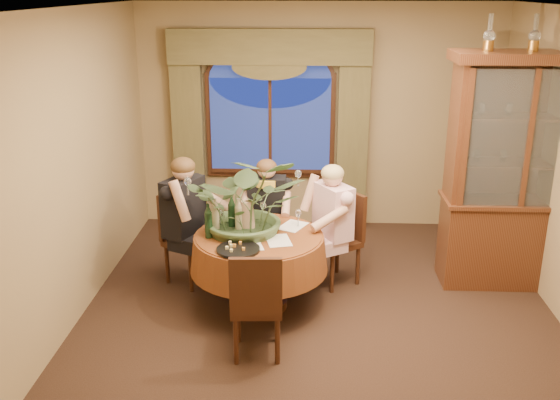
{
  "coord_description": "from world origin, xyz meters",
  "views": [
    {
      "loc": [
        -0.12,
        -5.24,
        2.97
      ],
      "look_at": [
        -0.37,
        0.18,
        1.1
      ],
      "focal_mm": 40.0,
      "sensor_mm": 36.0,
      "label": 1
    }
  ],
  "objects_px": {
    "centerpiece_plant": "(248,163)",
    "wine_bottle_1": "(208,221)",
    "person_scarf": "(267,215)",
    "wine_bottle_0": "(239,215)",
    "oil_lamp_left": "(490,32)",
    "person_back": "(184,224)",
    "chair_back_right": "(265,225)",
    "olive_bowl": "(264,235)",
    "chair_right": "(335,240)",
    "dining_table": "(259,271)",
    "wine_bottle_3": "(216,215)",
    "chair_back": "(189,239)",
    "stoneware_vase": "(247,215)",
    "oil_lamp_center": "(535,33)",
    "china_cabinet": "(517,173)",
    "wine_bottle_2": "(232,212)",
    "chair_front_left": "(257,302)",
    "person_pink": "(333,227)"
  },
  "relations": [
    {
      "from": "chair_back_right",
      "to": "wine_bottle_3",
      "type": "relative_size",
      "value": 2.91
    },
    {
      "from": "oil_lamp_center",
      "to": "wine_bottle_0",
      "type": "distance_m",
      "value": 3.24
    },
    {
      "from": "person_scarf",
      "to": "wine_bottle_0",
      "type": "relative_size",
      "value": 3.83
    },
    {
      "from": "china_cabinet",
      "to": "chair_right",
      "type": "height_order",
      "value": "china_cabinet"
    },
    {
      "from": "stoneware_vase",
      "to": "wine_bottle_2",
      "type": "bearing_deg",
      "value": 175.56
    },
    {
      "from": "china_cabinet",
      "to": "stoneware_vase",
      "type": "distance_m",
      "value": 2.73
    },
    {
      "from": "chair_right",
      "to": "person_back",
      "type": "xyz_separation_m",
      "value": [
        -1.53,
        -0.19,
        0.22
      ]
    },
    {
      "from": "chair_back_right",
      "to": "wine_bottle_0",
      "type": "height_order",
      "value": "wine_bottle_0"
    },
    {
      "from": "person_pink",
      "to": "person_scarf",
      "type": "distance_m",
      "value": 0.8
    },
    {
      "from": "china_cabinet",
      "to": "person_scarf",
      "type": "bearing_deg",
      "value": 175.75
    },
    {
      "from": "chair_back_right",
      "to": "person_back",
      "type": "bearing_deg",
      "value": 36.22
    },
    {
      "from": "stoneware_vase",
      "to": "wine_bottle_3",
      "type": "distance_m",
      "value": 0.3
    },
    {
      "from": "chair_back_right",
      "to": "olive_bowl",
      "type": "distance_m",
      "value": 1.06
    },
    {
      "from": "stoneware_vase",
      "to": "centerpiece_plant",
      "type": "height_order",
      "value": "centerpiece_plant"
    },
    {
      "from": "person_scarf",
      "to": "chair_right",
      "type": "bearing_deg",
      "value": 159.72
    },
    {
      "from": "chair_back",
      "to": "wine_bottle_0",
      "type": "xyz_separation_m",
      "value": [
        0.57,
        -0.43,
        0.44
      ]
    },
    {
      "from": "chair_back_right",
      "to": "chair_back",
      "type": "height_order",
      "value": "same"
    },
    {
      "from": "chair_back_right",
      "to": "stoneware_vase",
      "type": "distance_m",
      "value": 0.91
    },
    {
      "from": "wine_bottle_3",
      "to": "dining_table",
      "type": "bearing_deg",
      "value": -10.72
    },
    {
      "from": "chair_front_left",
      "to": "wine_bottle_1",
      "type": "xyz_separation_m",
      "value": [
        -0.5,
        0.73,
        0.44
      ]
    },
    {
      "from": "oil_lamp_left",
      "to": "chair_right",
      "type": "relative_size",
      "value": 0.35
    },
    {
      "from": "olive_bowl",
      "to": "wine_bottle_3",
      "type": "bearing_deg",
      "value": 163.44
    },
    {
      "from": "chair_back_right",
      "to": "olive_bowl",
      "type": "xyz_separation_m",
      "value": [
        0.07,
        -1.01,
        0.29
      ]
    },
    {
      "from": "wine_bottle_0",
      "to": "wine_bottle_1",
      "type": "bearing_deg",
      "value": -148.33
    },
    {
      "from": "person_pink",
      "to": "wine_bottle_2",
      "type": "xyz_separation_m",
      "value": [
        -0.98,
        -0.29,
        0.25
      ]
    },
    {
      "from": "wine_bottle_3",
      "to": "person_scarf",
      "type": "bearing_deg",
      "value": 60.34
    },
    {
      "from": "olive_bowl",
      "to": "chair_right",
      "type": "bearing_deg",
      "value": 41.76
    },
    {
      "from": "chair_front_left",
      "to": "person_back",
      "type": "distance_m",
      "value": 1.46
    },
    {
      "from": "oil_lamp_left",
      "to": "person_pink",
      "type": "xyz_separation_m",
      "value": [
        -1.41,
        -0.21,
        -1.89
      ]
    },
    {
      "from": "olive_bowl",
      "to": "wine_bottle_0",
      "type": "xyz_separation_m",
      "value": [
        -0.25,
        0.14,
        0.14
      ]
    },
    {
      "from": "chair_right",
      "to": "chair_back",
      "type": "distance_m",
      "value": 1.52
    },
    {
      "from": "chair_back",
      "to": "person_back",
      "type": "relative_size",
      "value": 0.69
    },
    {
      "from": "person_back",
      "to": "olive_bowl",
      "type": "distance_m",
      "value": 0.95
    },
    {
      "from": "person_scarf",
      "to": "person_back",
      "type": "bearing_deg",
      "value": 32.03
    },
    {
      "from": "chair_back_right",
      "to": "wine_bottle_3",
      "type": "height_order",
      "value": "wine_bottle_3"
    },
    {
      "from": "oil_lamp_left",
      "to": "person_back",
      "type": "bearing_deg",
      "value": -174.34
    },
    {
      "from": "chair_back_right",
      "to": "oil_lamp_center",
      "type": "bearing_deg",
      "value": 172.57
    },
    {
      "from": "chair_back",
      "to": "person_scarf",
      "type": "bearing_deg",
      "value": 146.69
    },
    {
      "from": "chair_right",
      "to": "oil_lamp_center",
      "type": "bearing_deg",
      "value": -123.35
    },
    {
      "from": "dining_table",
      "to": "chair_back",
      "type": "xyz_separation_m",
      "value": [
        -0.77,
        0.5,
        0.1
      ]
    },
    {
      "from": "person_back",
      "to": "wine_bottle_3",
      "type": "xyz_separation_m",
      "value": [
        0.37,
        -0.29,
        0.21
      ]
    },
    {
      "from": "wine_bottle_0",
      "to": "wine_bottle_1",
      "type": "height_order",
      "value": "same"
    },
    {
      "from": "wine_bottle_0",
      "to": "person_back",
      "type": "bearing_deg",
      "value": 153.52
    },
    {
      "from": "person_back",
      "to": "wine_bottle_0",
      "type": "height_order",
      "value": "person_back"
    },
    {
      "from": "centerpiece_plant",
      "to": "wine_bottle_1",
      "type": "height_order",
      "value": "centerpiece_plant"
    },
    {
      "from": "oil_lamp_center",
      "to": "person_back",
      "type": "xyz_separation_m",
      "value": [
        -3.32,
        -0.29,
        -1.86
      ]
    },
    {
      "from": "person_scarf",
      "to": "oil_lamp_left",
      "type": "bearing_deg",
      "value": 176.35
    },
    {
      "from": "dining_table",
      "to": "chair_back_right",
      "type": "xyz_separation_m",
      "value": [
        -0.01,
        0.95,
        0.1
      ]
    },
    {
      "from": "chair_back",
      "to": "wine_bottle_3",
      "type": "height_order",
      "value": "wine_bottle_3"
    },
    {
      "from": "wine_bottle_1",
      "to": "person_scarf",
      "type": "bearing_deg",
      "value": 62.71
    }
  ]
}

